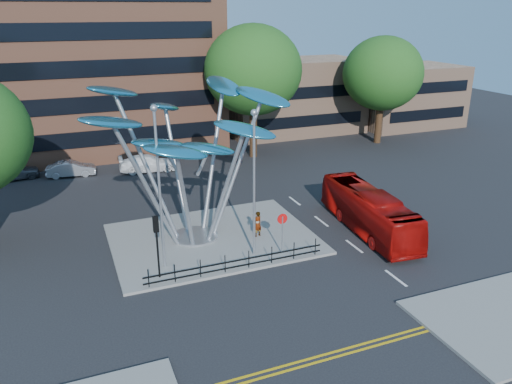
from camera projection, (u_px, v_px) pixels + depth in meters
name	position (u px, v px, depth m)	size (l,w,h in m)	color
ground	(267.00, 284.00, 25.57)	(120.00, 120.00, 0.00)	black
traffic_island	(213.00, 239.00, 30.41)	(12.00, 9.00, 0.15)	slate
double_yellow_near	(325.00, 355.00, 20.35)	(40.00, 0.12, 0.01)	gold
double_yellow_far	(328.00, 359.00, 20.08)	(40.00, 0.12, 0.01)	gold
low_building_near	(293.00, 96.00, 55.89)	(15.00, 8.00, 8.00)	tan
low_building_far	(406.00, 96.00, 59.23)	(12.00, 8.00, 7.00)	tan
tree_right	(253.00, 70.00, 44.72)	(8.80, 8.80, 12.11)	black
tree_far	(383.00, 74.00, 49.96)	(8.00, 8.00, 10.81)	black
leaf_sculpture	(188.00, 128.00, 28.27)	(12.72, 9.54, 9.51)	#9EA0A5
street_lamp_left	(159.00, 175.00, 25.17)	(0.36, 0.36, 8.80)	#9EA0A5
street_lamp_right	(254.00, 172.00, 26.58)	(0.36, 0.36, 8.30)	#9EA0A5
traffic_light_island	(156.00, 234.00, 25.08)	(0.28, 0.18, 3.42)	black
no_entry_sign_island	(282.00, 227.00, 27.83)	(0.60, 0.10, 2.45)	#9EA0A5
pedestrian_railing_front	(237.00, 263.00, 26.50)	(10.00, 0.06, 1.00)	black
red_bus	(369.00, 211.00, 31.26)	(2.23, 9.52, 2.65)	#980907
pedestrian	(257.00, 224.00, 30.30)	(0.59, 0.39, 1.62)	gray
parked_car_left	(12.00, 172.00, 40.82)	(1.65, 4.09, 1.40)	#45464D
parked_car_mid	(71.00, 169.00, 41.71)	(1.38, 3.95, 1.30)	#A5A7AD
parked_car_right	(148.00, 163.00, 43.03)	(1.98, 4.86, 1.41)	white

